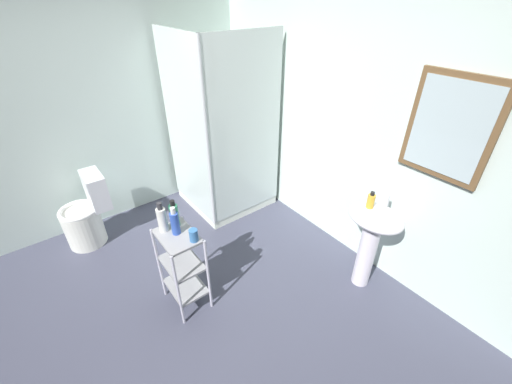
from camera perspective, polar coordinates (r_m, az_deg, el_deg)
The scene contains 13 objects.
ground_plane at distance 2.88m, azimuth -13.51°, elevation -21.78°, with size 4.20×4.20×0.02m, color #444659.
wall_back at distance 3.04m, azimuth 16.52°, elevation 11.41°, with size 4.20×0.14×2.50m.
wall_left at distance 3.69m, azimuth -29.15°, elevation 12.30°, with size 0.10×4.20×2.50m, color silver.
shower_stall at distance 3.77m, azimuth -6.08°, elevation 3.54°, with size 0.92×0.92×2.00m.
pedestal_sink at distance 2.83m, azimuth 20.09°, elevation -6.92°, with size 0.46×0.37×0.81m.
sink_faucet at distance 2.76m, azimuth 22.59°, elevation -1.37°, with size 0.03×0.03×0.10m, color silver.
toilet at distance 3.71m, azimuth -28.18°, elevation -3.88°, with size 0.37×0.49×0.76m.
storage_cart at distance 2.67m, azimuth -13.15°, elevation -12.53°, with size 0.38×0.28×0.74m.
hand_soap_bottle at distance 2.68m, azimuth 19.96°, elevation -1.48°, with size 0.06×0.06×0.14m.
lotion_bottle_white at distance 2.47m, azimuth -16.54°, elevation -4.66°, with size 0.07×0.07×0.25m.
shampoo_bottle_blue at distance 2.42m, azimuth -14.39°, elevation -5.34°, with size 0.06×0.06×0.23m.
body_wash_bottle_green at distance 2.50m, azimuth -14.49°, elevation -4.00°, with size 0.07×0.07×0.23m.
rinse_cup at distance 2.36m, azimuth -11.16°, elevation -7.64°, with size 0.07×0.07×0.10m, color #3870B2.
Camera 1 is at (1.65, -0.48, 2.30)m, focal length 22.23 mm.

